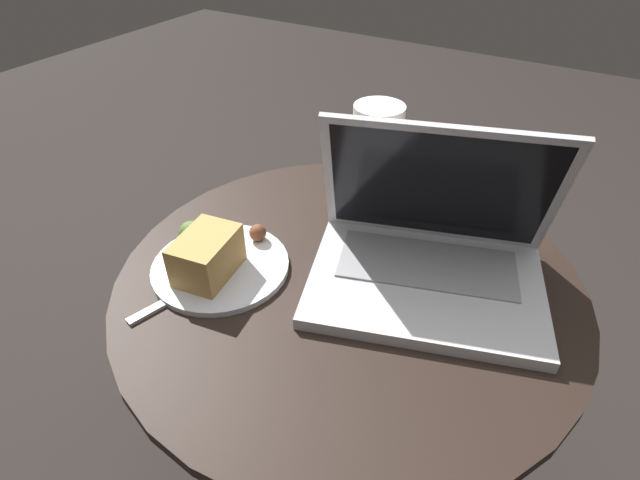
% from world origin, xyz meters
% --- Properties ---
extents(ground_plane, '(6.00, 6.00, 0.00)m').
position_xyz_m(ground_plane, '(0.00, 0.00, 0.00)').
color(ground_plane, black).
extents(table, '(0.67, 0.67, 0.57)m').
position_xyz_m(table, '(0.00, 0.00, 0.39)').
color(table, '#9E9EA3').
rests_on(table, ground_plane).
extents(laptop, '(0.37, 0.31, 0.23)m').
position_xyz_m(laptop, '(0.10, 0.05, 0.62)').
color(laptop, silver).
rests_on(laptop, table).
extents(beer_glass, '(0.08, 0.08, 0.19)m').
position_xyz_m(beer_glass, '(-0.04, 0.16, 0.67)').
color(beer_glass, gold).
rests_on(beer_glass, table).
extents(snack_plate, '(0.20, 0.20, 0.07)m').
position_xyz_m(snack_plate, '(-0.17, -0.09, 0.59)').
color(snack_plate, silver).
rests_on(snack_plate, table).
extents(fork, '(0.07, 0.17, 0.00)m').
position_xyz_m(fork, '(-0.17, -0.13, 0.57)').
color(fork, silver).
rests_on(fork, table).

